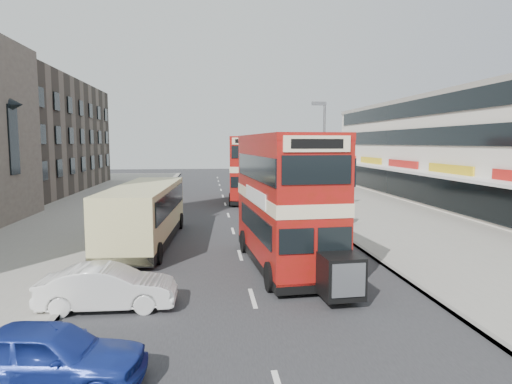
# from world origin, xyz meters

# --- Properties ---
(ground) EXTENTS (160.00, 160.00, 0.00)m
(ground) POSITION_xyz_m (0.00, 0.00, 0.00)
(ground) COLOR #28282B
(ground) RESTS_ON ground
(road_surface) EXTENTS (12.00, 90.00, 0.01)m
(road_surface) POSITION_xyz_m (0.00, 20.00, 0.01)
(road_surface) COLOR #28282B
(road_surface) RESTS_ON ground
(pavement_right) EXTENTS (12.00, 90.00, 0.15)m
(pavement_right) POSITION_xyz_m (12.00, 20.00, 0.07)
(pavement_right) COLOR gray
(pavement_right) RESTS_ON ground
(pavement_left) EXTENTS (12.00, 90.00, 0.15)m
(pavement_left) POSITION_xyz_m (-12.00, 20.00, 0.07)
(pavement_left) COLOR gray
(pavement_left) RESTS_ON ground
(kerb_left) EXTENTS (0.20, 90.00, 0.16)m
(kerb_left) POSITION_xyz_m (-6.10, 20.00, 0.07)
(kerb_left) COLOR gray
(kerb_left) RESTS_ON ground
(kerb_right) EXTENTS (0.20, 90.00, 0.16)m
(kerb_right) POSITION_xyz_m (6.10, 20.00, 0.07)
(kerb_right) COLOR gray
(kerb_right) RESTS_ON ground
(brick_terrace) EXTENTS (14.00, 28.00, 12.00)m
(brick_terrace) POSITION_xyz_m (-22.00, 38.00, 6.00)
(brick_terrace) COLOR #66594C
(brick_terrace) RESTS_ON ground
(commercial_row) EXTENTS (9.90, 46.20, 9.30)m
(commercial_row) POSITION_xyz_m (19.95, 22.00, 4.70)
(commercial_row) COLOR silver
(commercial_row) RESTS_ON ground
(street_lamp) EXTENTS (1.00, 0.20, 8.12)m
(street_lamp) POSITION_xyz_m (6.52, 18.00, 4.78)
(street_lamp) COLOR slate
(street_lamp) RESTS_ON ground
(bus_main) EXTENTS (3.44, 10.02, 5.48)m
(bus_main) POSITION_xyz_m (1.79, 5.91, 2.88)
(bus_main) COLOR black
(bus_main) RESTS_ON ground
(bus_second) EXTENTS (3.67, 10.47, 5.65)m
(bus_second) POSITION_xyz_m (2.12, 27.96, 2.97)
(bus_second) COLOR black
(bus_second) RESTS_ON ground
(coach) EXTENTS (3.40, 11.05, 2.89)m
(coach) POSITION_xyz_m (-4.78, 11.01, 1.71)
(coach) COLOR black
(coach) RESTS_ON ground
(car_left_near) EXTENTS (4.44, 2.23, 1.45)m
(car_left_near) POSITION_xyz_m (-5.00, -3.17, 0.73)
(car_left_near) COLOR navy
(car_left_near) RESTS_ON ground
(car_left_front) EXTENTS (4.31, 1.53, 1.42)m
(car_left_front) POSITION_xyz_m (-4.71, 1.53, 0.71)
(car_left_front) COLOR white
(car_left_front) RESTS_ON ground
(car_right_a) EXTENTS (4.84, 2.16, 1.38)m
(car_right_a) POSITION_xyz_m (5.00, 16.71, 0.69)
(car_right_a) COLOR maroon
(car_right_a) RESTS_ON ground
(car_right_b) EXTENTS (4.11, 2.01, 1.12)m
(car_right_b) POSITION_xyz_m (4.55, 21.26, 0.56)
(car_right_b) COLOR #C74913
(car_right_b) RESTS_ON ground
(car_right_c) EXTENTS (4.22, 1.89, 1.41)m
(car_right_c) POSITION_xyz_m (5.13, 34.45, 0.70)
(car_right_c) COLOR teal
(car_right_c) RESTS_ON ground
(pedestrian_near) EXTENTS (0.77, 0.75, 1.74)m
(pedestrian_near) POSITION_xyz_m (7.40, 14.81, 1.02)
(pedestrian_near) COLOR gray
(pedestrian_near) RESTS_ON pavement_right
(pedestrian_far) EXTENTS (1.04, 0.61, 1.67)m
(pedestrian_far) POSITION_xyz_m (7.92, 31.14, 0.99)
(pedestrian_far) COLOR gray
(pedestrian_far) RESTS_ON pavement_right
(cyclist) EXTENTS (0.60, 1.71, 1.94)m
(cyclist) POSITION_xyz_m (4.63, 21.04, 0.64)
(cyclist) COLOR gray
(cyclist) RESTS_ON ground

